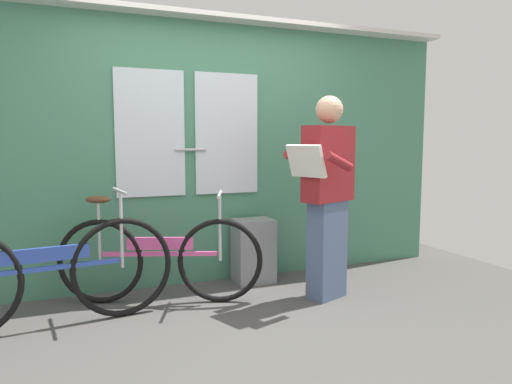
# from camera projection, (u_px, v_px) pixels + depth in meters

# --- Properties ---
(ground_plane) EXTENTS (5.89, 4.11, 0.04)m
(ground_plane) POSITION_uv_depth(u_px,v_px,m) (262.00, 330.00, 3.37)
(ground_plane) COLOR #474442
(train_door_wall) EXTENTS (4.89, 0.28, 2.41)m
(train_door_wall) POSITION_uv_depth(u_px,v_px,m) (209.00, 147.00, 4.37)
(train_door_wall) COLOR #427F60
(train_door_wall) RESTS_ON ground_plane
(bicycle_near_door) EXTENTS (1.57, 0.69, 0.90)m
(bicycle_near_door) POSITION_uv_depth(u_px,v_px,m) (159.00, 258.00, 3.84)
(bicycle_near_door) COLOR black
(bicycle_near_door) RESTS_ON ground_plane
(bicycle_leaning_behind) EXTENTS (1.77, 0.44, 0.96)m
(bicycle_leaning_behind) POSITION_uv_depth(u_px,v_px,m) (46.00, 274.00, 3.29)
(bicycle_leaning_behind) COLOR black
(bicycle_leaning_behind) RESTS_ON ground_plane
(passenger_reading_newspaper) EXTENTS (0.62, 0.56, 1.68)m
(passenger_reading_newspaper) POSITION_uv_depth(u_px,v_px,m) (327.00, 193.00, 3.90)
(passenger_reading_newspaper) COLOR slate
(passenger_reading_newspaper) RESTS_ON ground_plane
(trash_bin_by_wall) EXTENTS (0.36, 0.28, 0.59)m
(trash_bin_by_wall) POSITION_uv_depth(u_px,v_px,m) (253.00, 251.00, 4.42)
(trash_bin_by_wall) COLOR gray
(trash_bin_by_wall) RESTS_ON ground_plane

